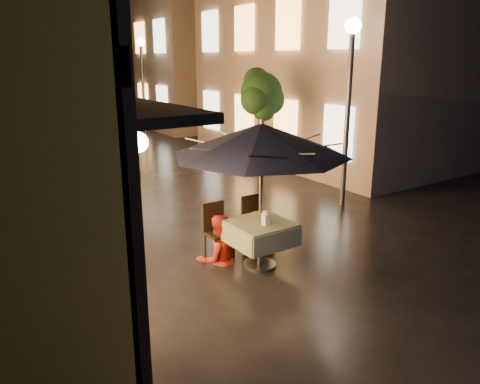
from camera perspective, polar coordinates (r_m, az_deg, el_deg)
ground at (r=8.16m, az=7.50°, el=-8.56°), size 90.00×90.00×0.00m
east_building_near at (r=17.32m, az=12.80°, el=15.72°), size 7.30×9.30×6.80m
east_building_far at (r=26.63m, az=-6.00°, el=16.51°), size 7.30×10.30×7.30m
street_tree at (r=12.50m, az=2.65°, el=11.60°), size 1.43×1.20×3.15m
streetlamp_near at (r=10.97m, az=13.23°, el=13.20°), size 0.36×0.36×4.23m
streetlamp_far at (r=21.10m, az=-11.85°, el=14.41°), size 0.36×0.36×4.23m
cafe_table at (r=7.78m, az=2.46°, el=-5.01°), size 0.99×0.99×0.78m
patio_umbrella at (r=7.37m, az=2.60°, el=6.41°), size 2.85×2.85×2.46m
cafe_chair_left at (r=8.17m, az=-2.88°, el=-4.34°), size 0.42×0.42×0.97m
cafe_chair_right at (r=8.58m, az=1.72°, el=-3.32°), size 0.42×0.42×0.97m
table_lantern at (r=7.55m, az=3.19°, el=-3.01°), size 0.16×0.16×0.25m
person_orange at (r=7.90m, az=-2.72°, el=-2.93°), size 0.86×0.71×1.62m
person_yellow at (r=8.36m, az=2.32°, el=-2.51°), size 0.96×0.59×1.44m
bicycle_0 at (r=9.21m, az=-18.15°, el=-3.48°), size 1.72×1.06×0.86m
bicycle_1 at (r=10.71m, az=-18.84°, el=-0.43°), size 1.69×0.55×1.01m
bicycle_2 at (r=12.07m, az=-20.05°, el=0.99°), size 1.81×1.25×0.90m
bicycle_3 at (r=12.62m, az=-20.66°, el=1.80°), size 1.74×0.93×1.01m
bicycle_4 at (r=13.10m, az=-22.76°, el=1.80°), size 1.78×0.98×0.89m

